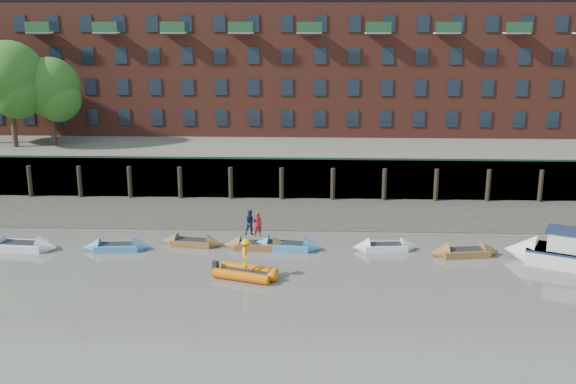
# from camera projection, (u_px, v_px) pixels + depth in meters

# --- Properties ---
(ground) EXTENTS (220.00, 220.00, 0.00)m
(ground) POSITION_uv_depth(u_px,v_px,m) (302.00, 321.00, 31.80)
(ground) COLOR #635E57
(ground) RESTS_ON ground
(foreshore) EXTENTS (110.00, 8.00, 0.50)m
(foreshore) POSITION_uv_depth(u_px,v_px,m) (307.00, 214.00, 49.21)
(foreshore) COLOR #3D382F
(foreshore) RESTS_ON ground
(mud_band) EXTENTS (110.00, 1.60, 0.10)m
(mud_band) POSITION_uv_depth(u_px,v_px,m) (306.00, 228.00, 45.92)
(mud_band) COLOR #4C4336
(mud_band) RESTS_ON ground
(river_wall) EXTENTS (110.00, 1.23, 3.30)m
(river_wall) POSITION_uv_depth(u_px,v_px,m) (307.00, 179.00, 53.04)
(river_wall) COLOR #2D2A26
(river_wall) RESTS_ON ground
(bank_terrace) EXTENTS (110.00, 28.00, 3.20)m
(bank_terrace) POSITION_uv_depth(u_px,v_px,m) (309.00, 147.00, 66.21)
(bank_terrace) COLOR #5E594D
(bank_terrace) RESTS_ON ground
(apartment_terrace) EXTENTS (80.60, 15.56, 20.98)m
(apartment_terrace) POSITION_uv_depth(u_px,v_px,m) (310.00, 29.00, 64.35)
(apartment_terrace) COLOR brown
(apartment_terrace) RESTS_ON bank_terrace
(tree_cluster) EXTENTS (11.76, 7.74, 9.40)m
(tree_cluster) POSITION_uv_depth(u_px,v_px,m) (6.00, 77.00, 56.93)
(tree_cluster) COLOR #3A281C
(tree_cluster) RESTS_ON bank_terrace
(rowboat_0) EXTENTS (4.78, 1.76, 1.36)m
(rowboat_0) POSITION_uv_depth(u_px,v_px,m) (21.00, 246.00, 41.57)
(rowboat_0) COLOR silver
(rowboat_0) RESTS_ON ground
(rowboat_1) EXTENTS (4.25, 1.57, 1.21)m
(rowboat_1) POSITION_uv_depth(u_px,v_px,m) (117.00, 247.00, 41.48)
(rowboat_1) COLOR teal
(rowboat_1) RESTS_ON ground
(rowboat_2) EXTENTS (4.06, 1.67, 1.14)m
(rowboat_2) POSITION_uv_depth(u_px,v_px,m) (192.00, 242.00, 42.36)
(rowboat_2) COLOR brown
(rowboat_2) RESTS_ON ground
(rowboat_3) EXTENTS (4.16, 1.33, 1.20)m
(rowboat_3) POSITION_uv_depth(u_px,v_px,m) (257.00, 245.00, 41.75)
(rowboat_3) COLOR brown
(rowboat_3) RESTS_ON ground
(rowboat_4) EXTENTS (4.55, 1.76, 1.29)m
(rowboat_4) POSITION_uv_depth(u_px,v_px,m) (286.00, 246.00, 41.60)
(rowboat_4) COLOR teal
(rowboat_4) RESTS_ON ground
(rowboat_5) EXTENTS (4.15, 1.52, 1.18)m
(rowboat_5) POSITION_uv_depth(u_px,v_px,m) (385.00, 247.00, 41.50)
(rowboat_5) COLOR silver
(rowboat_5) RESTS_ON ground
(rowboat_6) EXTENTS (4.46, 1.83, 1.26)m
(rowboat_6) POSITION_uv_depth(u_px,v_px,m) (465.00, 252.00, 40.49)
(rowboat_6) COLOR brown
(rowboat_6) RESTS_ON ground
(rib_tender) EXTENTS (3.67, 2.61, 0.62)m
(rib_tender) POSITION_uv_depth(u_px,v_px,m) (248.00, 273.00, 37.09)
(rib_tender) COLOR #DA5C03
(rib_tender) RESTS_ON ground
(motor_launch) EXTENTS (6.98, 4.84, 2.76)m
(motor_launch) POSITION_uv_depth(u_px,v_px,m) (556.00, 253.00, 39.04)
(motor_launch) COLOR silver
(motor_launch) RESTS_ON ground
(person_rower_a) EXTENTS (0.66, 0.52, 1.57)m
(person_rower_a) POSITION_uv_depth(u_px,v_px,m) (257.00, 224.00, 41.38)
(person_rower_a) COLOR maroon
(person_rower_a) RESTS_ON rowboat_3
(person_rower_b) EXTENTS (0.93, 0.81, 1.63)m
(person_rower_b) POSITION_uv_depth(u_px,v_px,m) (251.00, 223.00, 41.61)
(person_rower_b) COLOR #19233F
(person_rower_b) RESTS_ON rowboat_3
(person_rib_crew) EXTENTS (0.75, 1.14, 1.65)m
(person_rib_crew) POSITION_uv_depth(u_px,v_px,m) (246.00, 253.00, 36.86)
(person_rib_crew) COLOR orange
(person_rib_crew) RESTS_ON rib_tender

